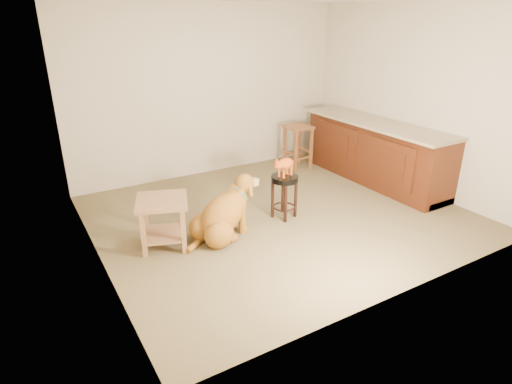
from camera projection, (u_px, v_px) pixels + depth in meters
floor at (280, 215)px, 5.57m from camera, size 4.50×4.00×0.01m
room_shell at (283, 83)px, 4.93m from camera, size 4.54×4.04×2.62m
cabinet_run at (375, 154)px, 6.56m from camera, size 0.70×2.56×0.94m
padded_stool at (284, 188)px, 5.36m from camera, size 0.36×0.36×0.56m
wood_stool at (298, 146)px, 7.13m from camera, size 0.40×0.40×0.73m
side_table at (163, 216)px, 4.68m from camera, size 0.70×0.70×0.57m
golden_retriever at (223, 216)px, 4.91m from camera, size 1.11×0.67×0.73m
tabby_kitten at (284, 164)px, 5.23m from camera, size 0.42×0.27×0.29m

